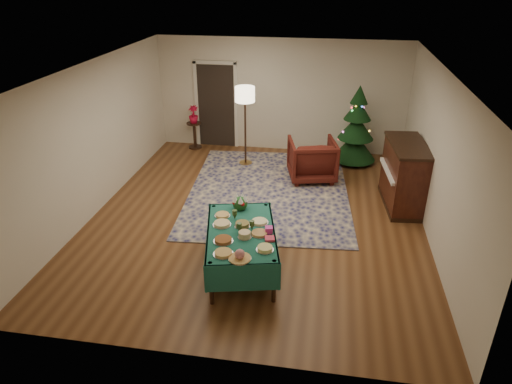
% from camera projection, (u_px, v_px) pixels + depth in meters
% --- Properties ---
extents(room_shell, '(7.00, 7.00, 7.00)m').
position_uv_depth(room_shell, '(257.00, 147.00, 7.90)').
color(room_shell, '#593319').
rests_on(room_shell, ground).
extents(doorway, '(1.08, 0.04, 2.16)m').
position_uv_depth(doorway, '(216.00, 104.00, 11.32)').
color(doorway, black).
rests_on(doorway, ground).
extents(rug, '(3.51, 4.43, 0.02)m').
position_uv_depth(rug, '(269.00, 190.00, 9.42)').
color(rug, '#15174F').
rests_on(rug, ground).
extents(buffet_table, '(1.37, 1.92, 0.68)m').
position_uv_depth(buffet_table, '(241.00, 238.00, 6.77)').
color(buffet_table, black).
rests_on(buffet_table, ground).
extents(platter_0, '(0.28, 0.28, 0.04)m').
position_uv_depth(platter_0, '(223.00, 253.00, 6.15)').
color(platter_0, silver).
rests_on(platter_0, buffet_table).
extents(platter_1, '(0.31, 0.31, 0.15)m').
position_uv_depth(platter_1, '(240.00, 255.00, 6.04)').
color(platter_1, silver).
rests_on(platter_1, buffet_table).
extents(platter_2, '(0.25, 0.25, 0.06)m').
position_uv_depth(platter_2, '(265.00, 248.00, 6.24)').
color(platter_2, silver).
rests_on(platter_2, buffet_table).
extents(platter_3, '(0.28, 0.28, 0.05)m').
position_uv_depth(platter_3, '(223.00, 240.00, 6.44)').
color(platter_3, silver).
rests_on(platter_3, buffet_table).
extents(platter_4, '(0.20, 0.20, 0.09)m').
position_uv_depth(platter_4, '(245.00, 235.00, 6.52)').
color(platter_4, silver).
rests_on(platter_4, buffet_table).
extents(platter_5, '(0.27, 0.27, 0.04)m').
position_uv_depth(platter_5, '(259.00, 233.00, 6.61)').
color(platter_5, silver).
rests_on(platter_5, buffet_table).
extents(platter_6, '(0.28, 0.28, 0.05)m').
position_uv_depth(platter_6, '(222.00, 224.00, 6.84)').
color(platter_6, silver).
rests_on(platter_6, buffet_table).
extents(platter_7, '(0.24, 0.24, 0.07)m').
position_uv_depth(platter_7, '(242.00, 225.00, 6.80)').
color(platter_7, silver).
rests_on(platter_7, buffet_table).
extents(platter_8, '(0.27, 0.27, 0.04)m').
position_uv_depth(platter_8, '(259.00, 222.00, 6.91)').
color(platter_8, silver).
rests_on(platter_8, buffet_table).
extents(platter_9, '(0.25, 0.25, 0.04)m').
position_uv_depth(platter_9, '(222.00, 215.00, 7.09)').
color(platter_9, silver).
rests_on(platter_9, buffet_table).
extents(goblet_0, '(0.07, 0.07, 0.16)m').
position_uv_depth(goblet_0, '(235.00, 214.00, 6.97)').
color(goblet_0, '#2D471E').
rests_on(goblet_0, buffet_table).
extents(goblet_1, '(0.07, 0.07, 0.16)m').
position_uv_depth(goblet_1, '(252.00, 225.00, 6.68)').
color(goblet_1, '#2D471E').
rests_on(goblet_1, buffet_table).
extents(goblet_2, '(0.07, 0.07, 0.16)m').
position_uv_depth(goblet_2, '(239.00, 228.00, 6.62)').
color(goblet_2, '#2D471E').
rests_on(goblet_2, buffet_table).
extents(napkin_stack, '(0.16, 0.16, 0.04)m').
position_uv_depth(napkin_stack, '(270.00, 239.00, 6.48)').
color(napkin_stack, '#CE3953').
rests_on(napkin_stack, buffet_table).
extents(gift_box, '(0.13, 0.13, 0.09)m').
position_uv_depth(gift_box, '(269.00, 230.00, 6.64)').
color(gift_box, '#DF3EAF').
rests_on(gift_box, buffet_table).
extents(centerpiece, '(0.24, 0.24, 0.28)m').
position_uv_depth(centerpiece, '(240.00, 202.00, 7.26)').
color(centerpiece, '#1E4C1E').
rests_on(centerpiece, buffet_table).
extents(armchair, '(1.13, 1.09, 0.98)m').
position_uv_depth(armchair, '(312.00, 158.00, 9.74)').
color(armchair, '#4C1710').
rests_on(armchair, ground).
extents(floor_lamp, '(0.44, 0.44, 1.81)m').
position_uv_depth(floor_lamp, '(245.00, 99.00, 10.03)').
color(floor_lamp, '#A57F3F').
rests_on(floor_lamp, ground).
extents(side_table, '(0.37, 0.37, 0.66)m').
position_uv_depth(side_table, '(195.00, 136.00, 11.50)').
color(side_table, black).
rests_on(side_table, ground).
extents(potted_plant, '(0.24, 0.43, 0.24)m').
position_uv_depth(potted_plant, '(194.00, 118.00, 11.29)').
color(potted_plant, red).
rests_on(potted_plant, side_table).
extents(christmas_tree, '(1.10, 1.10, 1.82)m').
position_uv_depth(christmas_tree, '(356.00, 129.00, 10.43)').
color(christmas_tree, black).
rests_on(christmas_tree, ground).
extents(piano, '(0.80, 1.50, 1.25)m').
position_uv_depth(piano, '(404.00, 176.00, 8.60)').
color(piano, black).
rests_on(piano, ground).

